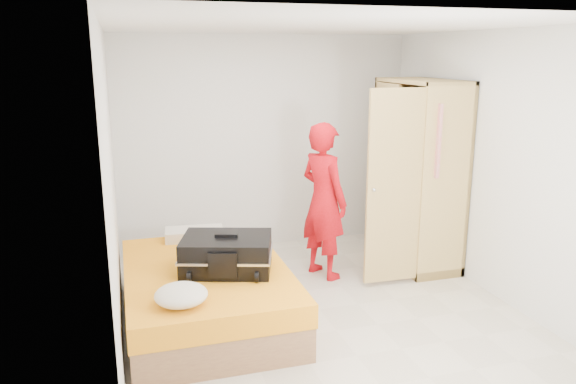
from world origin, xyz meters
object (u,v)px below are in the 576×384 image
object	(u,v)px
suitcase	(227,254)
bed	(207,294)
round_cushion	(181,295)
person	(324,201)
wardrobe	(416,179)

from	to	relation	value
suitcase	bed	bearing A→B (deg)	167.21
suitcase	round_cushion	bearing A→B (deg)	-110.63
person	suitcase	xyz separation A→B (m)	(-1.21, -0.81, -0.19)
bed	person	xyz separation A→B (m)	(1.38, 0.70, 0.59)
bed	suitcase	xyz separation A→B (m)	(0.17, -0.10, 0.40)
bed	wardrobe	xyz separation A→B (m)	(2.50, 0.75, 0.75)
wardrobe	round_cushion	distance (m)	3.18
wardrobe	person	bearing A→B (deg)	-177.49
person	suitcase	bearing A→B (deg)	100.21
person	bed	bearing A→B (deg)	93.53
wardrobe	bed	bearing A→B (deg)	-163.25
person	round_cushion	world-z (taller)	person
suitcase	wardrobe	bearing A→B (deg)	37.75
suitcase	person	bearing A→B (deg)	51.29
bed	wardrobe	bearing A→B (deg)	16.75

